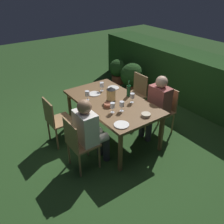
{
  "coord_description": "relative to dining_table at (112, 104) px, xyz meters",
  "views": [
    {
      "loc": [
        3.04,
        -2.17,
        2.68
      ],
      "look_at": [
        0.0,
        0.0,
        0.52
      ],
      "focal_mm": 38.92,
      "sensor_mm": 36.0,
      "label": 1
    }
  ],
  "objects": [
    {
      "name": "person_in_rust",
      "position": [
        0.4,
        0.7,
        -0.05
      ],
      "size": [
        0.38,
        0.47,
        1.15
      ],
      "color": "#9E4C47",
      "rests_on": "ground"
    },
    {
      "name": "bowl_bread",
      "position": [
        0.72,
        0.13,
        0.08
      ],
      "size": [
        0.15,
        0.15,
        0.04
      ],
      "color": "#BCAD8E",
      "rests_on": "dining_table"
    },
    {
      "name": "wine_glass_c",
      "position": [
        -0.28,
        -0.32,
        0.17
      ],
      "size": [
        0.08,
        0.08,
        0.17
      ],
      "color": "silver",
      "rests_on": "dining_table"
    },
    {
      "name": "wine_glass_a",
      "position": [
        0.37,
        -0.07,
        0.17
      ],
      "size": [
        0.08,
        0.08,
        0.17
      ],
      "color": "silver",
      "rests_on": "dining_table"
    },
    {
      "name": "wine_glass_d",
      "position": [
        -0.45,
        0.08,
        0.17
      ],
      "size": [
        0.08,
        0.08,
        0.17
      ],
      "color": "silver",
      "rests_on": "dining_table"
    },
    {
      "name": "wine_glass_e",
      "position": [
        0.32,
        -0.22,
        0.17
      ],
      "size": [
        0.08,
        0.08,
        0.17
      ],
      "color": "silver",
      "rests_on": "dining_table"
    },
    {
      "name": "ice_bucket",
      "position": [
        0.15,
        2.38,
        0.08
      ],
      "size": [
        0.26,
        0.26,
        0.34
      ],
      "color": "#B2B7BF",
      "rests_on": "side_table"
    },
    {
      "name": "plate_c",
      "position": [
        -0.42,
        0.33,
        0.06
      ],
      "size": [
        0.22,
        0.22,
        0.01
      ],
      "primitive_type": "cylinder",
      "color": "silver",
      "rests_on": "dining_table"
    },
    {
      "name": "chair_side_left_b",
      "position": [
        0.4,
        -0.89,
        -0.2
      ],
      "size": [
        0.42,
        0.4,
        0.87
      ],
      "color": "#937047",
      "rests_on": "ground"
    },
    {
      "name": "lantern_centerpiece",
      "position": [
        -0.01,
        -0.01,
        0.2
      ],
      "size": [
        0.15,
        0.15,
        0.27
      ],
      "color": "black",
      "rests_on": "dining_table"
    },
    {
      "name": "plate_a",
      "position": [
        -0.4,
        -0.11,
        0.06
      ],
      "size": [
        0.22,
        0.22,
        0.01
      ],
      "primitive_type": "cylinder",
      "color": "silver",
      "rests_on": "dining_table"
    },
    {
      "name": "potted_plant_by_hedge",
      "position": [
        -1.96,
        1.6,
        -0.32
      ],
      "size": [
        0.47,
        0.47,
        0.66
      ],
      "color": "brown",
      "rests_on": "ground"
    },
    {
      "name": "ground_plane",
      "position": [
        0.0,
        0.0,
        -0.69
      ],
      "size": [
        16.0,
        16.0,
        0.0
      ],
      "primitive_type": "plane",
      "color": "#26471E"
    },
    {
      "name": "person_in_cream",
      "position": [
        0.4,
        -0.7,
        -0.05
      ],
      "size": [
        0.38,
        0.47,
        1.15
      ],
      "color": "white",
      "rests_on": "ground"
    },
    {
      "name": "hedge_backdrop",
      "position": [
        0.0,
        2.36,
        -0.13
      ],
      "size": [
        5.85,
        0.81,
        1.11
      ],
      "primitive_type": "cube",
      "color": "#1E4219",
      "rests_on": "ground"
    },
    {
      "name": "potted_plant_corner",
      "position": [
        -1.23,
        1.49,
        -0.24
      ],
      "size": [
        0.58,
        0.58,
        0.77
      ],
      "color": "brown",
      "rests_on": "ground"
    },
    {
      "name": "bowl_olives",
      "position": [
        0.13,
        -0.17,
        0.08
      ],
      "size": [
        0.14,
        0.14,
        0.06
      ],
      "color": "#9E5138",
      "rests_on": "dining_table"
    },
    {
      "name": "side_table",
      "position": [
        0.15,
        2.38,
        -0.25
      ],
      "size": [
        0.5,
        0.5,
        0.67
      ],
      "color": "brown",
      "rests_on": "ground"
    },
    {
      "name": "green_bottle_on_table",
      "position": [
        0.01,
        0.36,
        0.16
      ],
      "size": [
        0.07,
        0.07,
        0.29
      ],
      "color": "#144723",
      "rests_on": "dining_table"
    },
    {
      "name": "chair_side_right_a",
      "position": [
        -0.4,
        0.89,
        -0.2
      ],
      "size": [
        0.42,
        0.4,
        0.87
      ],
      "color": "#937047",
      "rests_on": "ground"
    },
    {
      "name": "wine_glass_b",
      "position": [
        0.24,
        0.25,
        0.17
      ],
      "size": [
        0.08,
        0.08,
        0.17
      ],
      "color": "silver",
      "rests_on": "dining_table"
    },
    {
      "name": "dining_table",
      "position": [
        0.0,
        0.0,
        0.0
      ],
      "size": [
        1.77,
        1.0,
        0.74
      ],
      "color": "brown",
      "rests_on": "ground"
    },
    {
      "name": "chair_side_right_b",
      "position": [
        0.4,
        0.89,
        -0.2
      ],
      "size": [
        0.42,
        0.4,
        0.87
      ],
      "color": "#937047",
      "rests_on": "ground"
    },
    {
      "name": "plate_b",
      "position": [
        0.71,
        -0.33,
        0.06
      ],
      "size": [
        0.23,
        0.23,
        0.01
      ],
      "primitive_type": "cylinder",
      "color": "white",
      "rests_on": "dining_table"
    },
    {
      "name": "chair_side_left_a",
      "position": [
        -0.4,
        -0.89,
        -0.2
      ],
      "size": [
        0.42,
        0.4,
        0.87
      ],
      "color": "#937047",
      "rests_on": "ground"
    }
  ]
}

